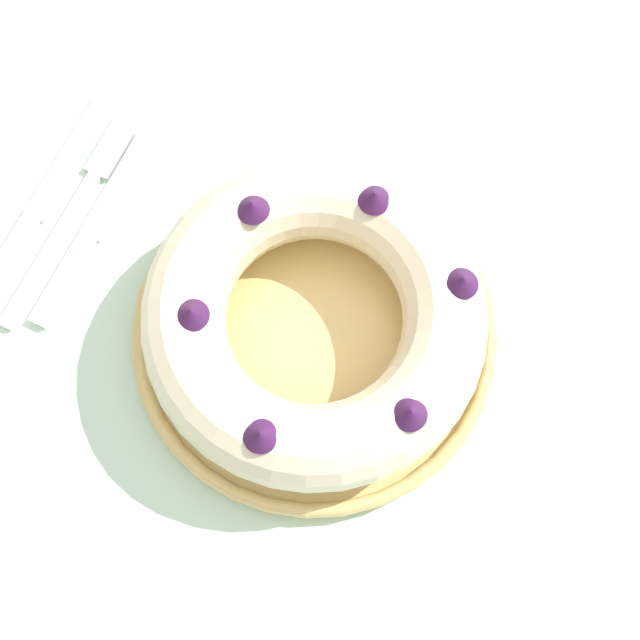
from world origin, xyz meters
TOP-DOWN VIEW (x-y plane):
  - ground_plane at (0.00, 0.00)m, footprint 8.00×8.00m
  - dining_table at (0.00, 0.00)m, footprint 1.26×0.91m
  - serving_dish at (0.00, 0.01)m, footprint 0.30×0.30m
  - bundt_cake at (0.01, 0.01)m, footprint 0.27×0.27m
  - fork at (-0.24, 0.04)m, footprint 0.02×0.22m
  - serving_knife at (-0.27, 0.00)m, footprint 0.02×0.23m
  - cake_knife at (-0.22, 0.01)m, footprint 0.02×0.20m

SIDE VIEW (x-z plane):
  - ground_plane at x=0.00m, z-range 0.00..0.00m
  - dining_table at x=0.00m, z-range 0.27..1.01m
  - fork at x=-0.24m, z-range 0.74..0.75m
  - serving_knife at x=-0.27m, z-range 0.74..0.75m
  - cake_knife at x=-0.22m, z-range 0.74..0.75m
  - serving_dish at x=0.00m, z-range 0.74..0.76m
  - bundt_cake at x=0.01m, z-range 0.76..0.84m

